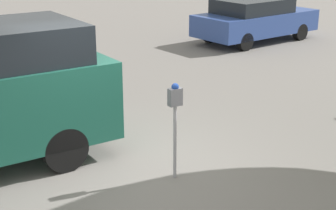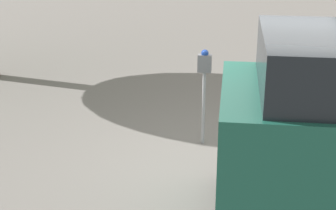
{
  "view_description": "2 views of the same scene",
  "coord_description": "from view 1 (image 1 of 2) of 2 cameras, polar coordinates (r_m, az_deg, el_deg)",
  "views": [
    {
      "loc": [
        3.35,
        6.44,
        3.54
      ],
      "look_at": [
        -0.87,
        -0.11,
        0.91
      ],
      "focal_mm": 55.0,
      "sensor_mm": 36.0,
      "label": 1
    },
    {
      "loc": [
        -0.1,
        -6.66,
        3.38
      ],
      "look_at": [
        -0.9,
        -0.87,
        1.15
      ],
      "focal_mm": 55.0,
      "sensor_mm": 36.0,
      "label": 2
    }
  ],
  "objects": [
    {
      "name": "parking_meter_near",
      "position": [
        7.46,
        0.79,
        -0.45
      ],
      "size": [
        0.2,
        0.12,
        1.49
      ],
      "rotation": [
        0.0,
        0.0,
        -0.03
      ],
      "color": "#9E9EA3",
      "rests_on": "ground"
    },
    {
      "name": "ground_plane",
      "position": [
        8.07,
        -4.82,
        -7.41
      ],
      "size": [
        80.0,
        80.0,
        0.0
      ],
      "primitive_type": "plane",
      "color": "slate"
    },
    {
      "name": "car_distant",
      "position": [
        17.7,
        9.63,
        9.38
      ],
      "size": [
        4.49,
        2.22,
        1.44
      ],
      "rotation": [
        0.0,
        0.0,
        3.23
      ],
      "color": "#2D478C",
      "rests_on": "ground"
    }
  ]
}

